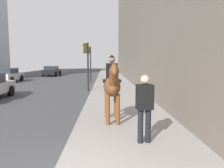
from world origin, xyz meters
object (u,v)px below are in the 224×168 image
(car_near_lane, at_px, (7,75))
(car_mid_lane, at_px, (52,71))
(pedestrian_greeting, at_px, (145,104))
(traffic_light_far_curb, at_px, (90,58))
(traffic_light_near_curb, at_px, (87,59))
(mounted_horse_near, at_px, (112,85))

(car_near_lane, bearing_deg, car_mid_lane, -16.05)
(pedestrian_greeting, height_order, car_mid_lane, pedestrian_greeting)
(pedestrian_greeting, distance_m, traffic_light_far_curb, 17.84)
(pedestrian_greeting, height_order, traffic_light_near_curb, traffic_light_near_curb)
(mounted_horse_near, height_order, car_near_lane, mounted_horse_near)
(car_near_lane, bearing_deg, traffic_light_far_curb, -90.05)
(mounted_horse_near, relative_size, car_near_lane, 0.52)
(mounted_horse_near, distance_m, traffic_light_near_curb, 8.66)
(mounted_horse_near, xyz_separation_m, car_mid_lane, (24.46, 7.84, -0.60))
(mounted_horse_near, xyz_separation_m, car_near_lane, (15.49, 10.21, -0.61))
(pedestrian_greeting, distance_m, car_mid_lane, 27.76)
(pedestrian_greeting, distance_m, car_near_lane, 20.58)
(car_near_lane, xyz_separation_m, car_mid_lane, (8.97, -2.36, 0.00))
(mounted_horse_near, distance_m, pedestrian_greeting, 2.09)
(traffic_light_far_curb, bearing_deg, car_near_lane, 91.24)
(pedestrian_greeting, height_order, car_near_lane, pedestrian_greeting)
(mounted_horse_near, height_order, traffic_light_near_curb, traffic_light_near_curb)
(traffic_light_near_curb, xyz_separation_m, traffic_light_far_curb, (7.20, 0.28, 0.12))
(car_near_lane, height_order, traffic_light_near_curb, traffic_light_near_curb)
(traffic_light_near_curb, bearing_deg, car_mid_lane, 21.51)
(mounted_horse_near, height_order, pedestrian_greeting, mounted_horse_near)
(car_mid_lane, relative_size, traffic_light_near_curb, 1.15)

